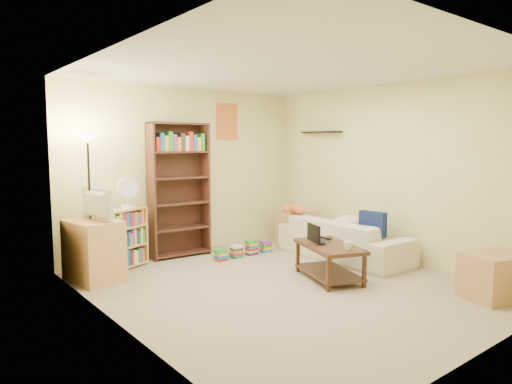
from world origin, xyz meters
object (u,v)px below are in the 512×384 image
Objects in this scene: tabby_cat at (295,209)px; tv_stand at (94,251)px; side_table at (297,228)px; coffee_table at (329,257)px; television at (92,205)px; end_cabinet at (494,277)px; short_bookshelf at (125,238)px; desk_fan at (128,191)px; sofa at (344,239)px; mug at (348,246)px; floor_lamp at (88,163)px; tall_bookshelf at (179,187)px; laptop at (324,242)px.

tabby_cat is 0.62× the size of tv_stand.
coffee_table is at bearing -121.32° from side_table.
tv_stand is at bearing -0.00° from television.
end_cabinet reaches higher than coffee_table.
short_bookshelf is 1.37× the size of end_cabinet.
desk_fan is (0.57, 0.27, 0.11)m from television.
television reaches higher than sofa.
short_bookshelf reaches higher than mug.
tv_stand is at bearing 71.07° from sofa.
tabby_cat is at bearing 83.31° from coffee_table.
tv_stand reaches higher than side_table.
coffee_table is (-0.93, -0.57, -0.01)m from sofa.
floor_lamp is 3.43m from side_table.
tabby_cat is at bearing 18.61° from sofa.
desk_fan is 0.70× the size of side_table.
tabby_cat is at bearing -138.39° from side_table.
tall_bookshelf is 3.34× the size of end_cabinet.
tv_stand is 1.26× the size of end_cabinet.
tv_stand reaches higher than mug.
floor_lamp reaches higher than television.
coffee_table is 1.49× the size of tv_stand.
side_table is at bearing 9.19° from laptop.
television is (-2.28, 1.75, 0.65)m from coffee_table.
television is at bearing -154.89° from desk_fan.
desk_fan is 0.72× the size of end_cabinet.
television is 0.63m from desk_fan.
floor_lamp is at bearing 68.65° from sofa.
television is at bearing 71.07° from sofa.
tabby_cat is 3.58× the size of mug.
laptop is at bearing 115.78° from end_cabinet.
tabby_cat is 3.01m from tv_stand.
floor_lamp is 3.05× the size of end_cabinet.
television is 0.81m from short_bookshelf.
sofa is 1.83× the size of coffee_table.
side_table is (2.68, -0.42, -0.74)m from desk_fan.
side_table is (3.25, -0.15, -0.63)m from television.
mug is at bearing 125.47° from end_cabinet.
television is (-2.23, 2.07, 0.45)m from mug.
tv_stand is at bearing 172.29° from tabby_cat.
tabby_cat is 1.08× the size of desk_fan.
floor_lamp is (0.02, 0.15, 0.50)m from television.
coffee_table is 2.94m from television.
tall_bookshelf reaches higher than end_cabinet.
short_bookshelf is at bearing 62.29° from sofa.
mug is at bearing -77.75° from coffee_table.
short_bookshelf reaches higher than tv_stand.
sofa is 3.34× the size of side_table.
tall_bookshelf reaches higher than coffee_table.
end_cabinet is (2.61, -3.64, -0.16)m from short_bookshelf.
laptop is (-0.66, -1.23, -0.22)m from tabby_cat.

